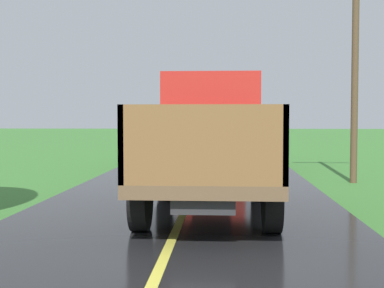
% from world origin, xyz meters
% --- Properties ---
extents(banana_truck_near, '(2.38, 5.82, 2.80)m').
position_xyz_m(banana_truck_near, '(0.49, 11.11, 1.47)').
color(banana_truck_near, '#2D2D30').
rests_on(banana_truck_near, road_surface).
extents(banana_truck_far, '(2.38, 5.81, 2.80)m').
position_xyz_m(banana_truck_far, '(0.36, 22.03, 1.47)').
color(banana_truck_far, '#2D2D30').
rests_on(banana_truck_far, road_surface).
extents(utility_pole_roadside, '(2.38, 0.20, 7.27)m').
position_xyz_m(utility_pole_roadside, '(4.58, 16.00, 3.97)').
color(utility_pole_roadside, brown).
rests_on(utility_pole_roadside, ground).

